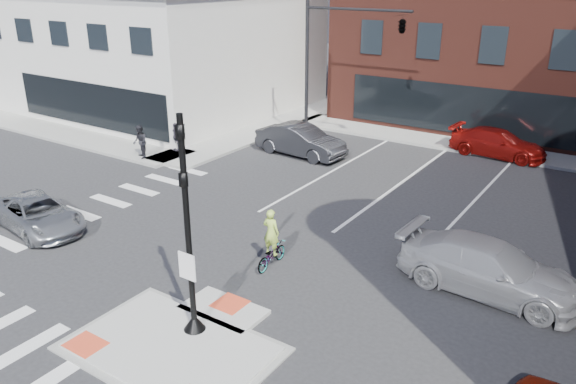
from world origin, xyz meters
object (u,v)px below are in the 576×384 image
Objects in this scene: white_pickup at (490,268)px; pedestrian_b at (176,137)px; silver_suv at (38,214)px; bg_car_red at (498,143)px; bg_car_dark at (301,140)px; pedestrian_a at (140,142)px; cyclist at (271,248)px.

pedestrian_b is (-18.00, 5.00, 0.11)m from white_pickup.
silver_suv is 22.55m from bg_car_red.
bg_car_dark is 8.36m from pedestrian_a.
pedestrian_b reaches higher than bg_car_dark.
cyclist reaches higher than bg_car_red.
silver_suv is 0.92× the size of bg_car_red.
cyclist is 1.35× the size of pedestrian_b.
bg_car_red is at bearing -103.10° from cyclist.
white_pickup is at bearing -120.24° from bg_car_dark.
pedestrian_b reaches higher than silver_suv.
silver_suv is 13.78m from bg_car_dark.
pedestrian_a is (-12.16, 5.41, 0.32)m from cyclist.
pedestrian_a reaches higher than white_pickup.
pedestrian_a is at bearing 29.97° from silver_suv.
white_pickup is 14.50m from bg_car_red.
white_pickup is 1.12× the size of bg_car_red.
pedestrian_b is at bearing 124.68° from bg_car_dark.
pedestrian_a is (-18.58, 3.00, 0.21)m from white_pickup.
silver_suv is at bearing 151.69° from bg_car_red.
pedestrian_a is at bearing 83.63° from white_pickup.
pedestrian_a reaches higher than pedestrian_b.
bg_car_red is 18.77m from pedestrian_a.
bg_car_red is (8.77, 5.69, -0.10)m from bg_car_dark.
bg_car_red is at bearing -23.57° from silver_suv.
white_pickup is 1.11× the size of bg_car_dark.
silver_suv is 10.31m from pedestrian_b.
pedestrian_b is at bearing -35.44° from cyclist.
cyclist reaches higher than pedestrian_a.
silver_suv is 2.21× the size of cyclist.
pedestrian_b reaches higher than white_pickup.
bg_car_dark reaches higher than silver_suv.
white_pickup is (15.47, 4.99, 0.17)m from silver_suv.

